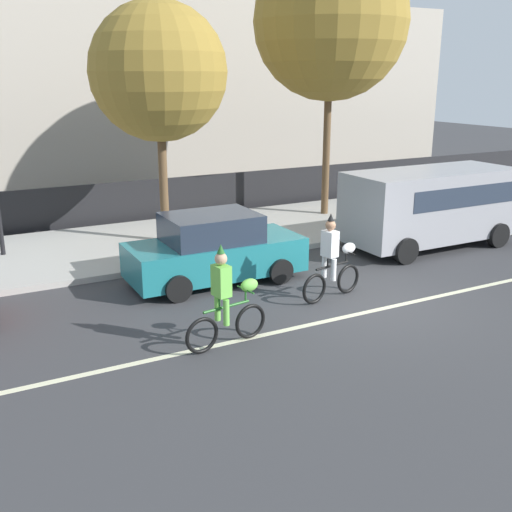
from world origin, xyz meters
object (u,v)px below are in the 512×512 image
object	(u,v)px
parade_cyclist_zebra	(333,261)
parked_car_teal	(214,250)
parade_cyclist_lime	(227,302)
parked_van_grey	(433,202)

from	to	relation	value
parade_cyclist_zebra	parked_car_teal	bearing A→B (deg)	129.02
parade_cyclist_lime	parade_cyclist_zebra	size ratio (longest dim) A/B	1.00
parked_van_grey	parked_car_teal	distance (m)	6.72
parked_van_grey	parked_car_teal	world-z (taller)	parked_van_grey
parked_van_grey	parked_car_teal	size ratio (longest dim) A/B	1.22
parade_cyclist_lime	parade_cyclist_zebra	xyz separation A→B (m)	(3.05, 1.11, 0.00)
parade_cyclist_lime	parked_car_teal	size ratio (longest dim) A/B	0.47
parade_cyclist_lime	parade_cyclist_zebra	distance (m)	3.24
parade_cyclist_lime	parked_van_grey	world-z (taller)	parked_van_grey
parade_cyclist_lime	parked_car_teal	xyz separation A→B (m)	(1.24, 3.33, -0.06)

